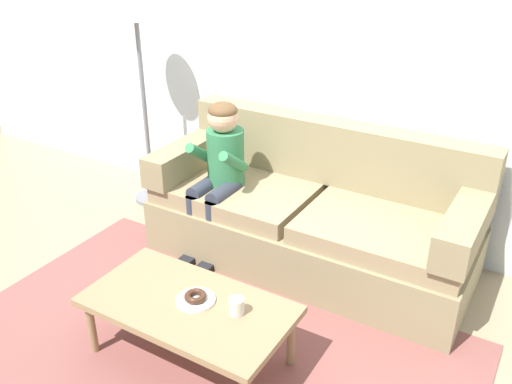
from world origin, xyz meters
TOP-DOWN VIEW (x-y plane):
  - ground at (0.00, 0.00)m, footprint 10.00×10.00m
  - wall_back at (0.00, 1.40)m, footprint 8.00×0.10m
  - area_rug at (0.00, -0.25)m, footprint 2.90×1.68m
  - couch at (0.10, 0.85)m, footprint 2.20×0.90m
  - coffee_table at (-0.03, -0.40)m, footprint 1.11×0.60m
  - person_child at (-0.52, 0.64)m, footprint 0.34×0.58m
  - plate at (0.00, -0.36)m, footprint 0.21×0.21m
  - donut at (0.00, -0.36)m, footprint 0.17×0.17m
  - mug at (0.24, -0.34)m, footprint 0.08×0.08m
  - floor_lamp at (-1.48, 0.99)m, footprint 0.34×0.34m

SIDE VIEW (x-z plane):
  - ground at x=0.00m, z-range 0.00..0.00m
  - area_rug at x=0.00m, z-range 0.00..0.01m
  - couch at x=0.10m, z-range -0.13..0.81m
  - coffee_table at x=-0.03m, z-range 0.15..0.54m
  - plate at x=0.00m, z-range 0.38..0.40m
  - donut at x=0.00m, z-range 0.40..0.43m
  - mug at x=0.24m, z-range 0.38..0.47m
  - person_child at x=-0.52m, z-range 0.12..1.22m
  - wall_back at x=0.00m, z-range 0.00..2.80m
  - floor_lamp at x=-1.48m, z-range 0.58..2.36m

